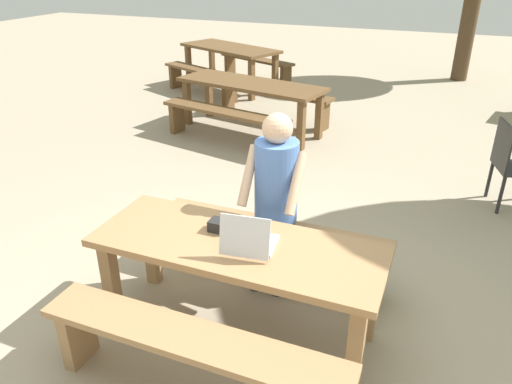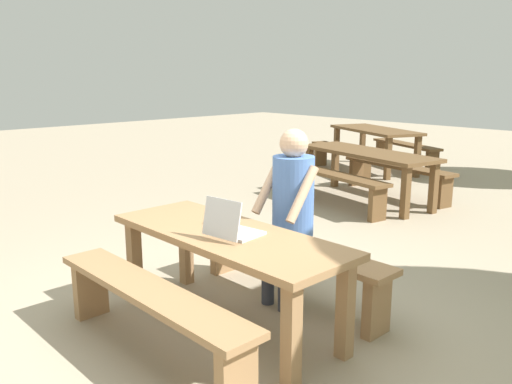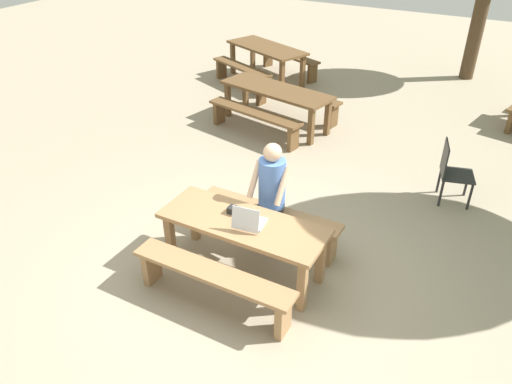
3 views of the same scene
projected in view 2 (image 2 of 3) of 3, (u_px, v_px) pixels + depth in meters
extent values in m
plane|color=tan|center=(228.00, 324.00, 3.79)|extent=(30.00, 30.00, 0.00)
cube|color=#9E754C|center=(227.00, 235.00, 3.65)|extent=(1.89, 0.70, 0.05)
cube|color=#9E754C|center=(135.00, 261.00, 4.15)|extent=(0.09, 0.09, 0.65)
cube|color=#9E754C|center=(291.00, 336.00, 2.96)|extent=(0.09, 0.09, 0.65)
cube|color=#9E754C|center=(186.00, 247.00, 4.49)|extent=(0.09, 0.09, 0.65)
cube|color=#9E754C|center=(345.00, 310.00, 3.29)|extent=(0.09, 0.09, 0.65)
cube|color=#9E754C|center=(149.00, 291.00, 3.26)|extent=(1.84, 0.30, 0.05)
cube|color=#9E754C|center=(91.00, 288.00, 3.90)|extent=(0.08, 0.24, 0.43)
cube|color=#9E754C|center=(237.00, 380.00, 2.74)|extent=(0.08, 0.24, 0.43)
cube|color=#9E754C|center=(290.00, 246.00, 4.13)|extent=(1.84, 0.30, 0.05)
cube|color=#9E754C|center=(223.00, 249.00, 4.76)|extent=(0.08, 0.24, 0.43)
cube|color=#9E754C|center=(377.00, 306.00, 3.60)|extent=(0.08, 0.24, 0.43)
cube|color=silver|center=(238.00, 233.00, 3.58)|extent=(0.34, 0.30, 0.02)
cube|color=silver|center=(222.00, 219.00, 3.43)|extent=(0.31, 0.10, 0.26)
cube|color=black|center=(222.00, 218.00, 3.44)|extent=(0.29, 0.09, 0.23)
cube|color=black|center=(222.00, 219.00, 3.81)|extent=(0.13, 0.10, 0.08)
cylinder|color=#333847|center=(268.00, 275.00, 4.10)|extent=(0.10, 0.10, 0.47)
cylinder|color=#333847|center=(285.00, 281.00, 3.97)|extent=(0.10, 0.10, 0.47)
cube|color=#333847|center=(285.00, 241.00, 4.03)|extent=(0.28, 0.28, 0.12)
cylinder|color=#517AC6|center=(293.00, 196.00, 4.02)|extent=(0.32, 0.32, 0.61)
cylinder|color=#DBAD89|center=(267.00, 187.00, 4.06)|extent=(0.07, 0.32, 0.41)
cylinder|color=#DBAD89|center=(302.00, 194.00, 3.81)|extent=(0.07, 0.32, 0.41)
sphere|color=#DBAD89|center=(294.00, 143.00, 3.93)|extent=(0.22, 0.22, 0.22)
cube|color=brown|center=(367.00, 153.00, 7.33)|extent=(2.24, 1.13, 0.05)
cube|color=brown|center=(309.00, 169.00, 8.08)|extent=(0.11, 0.11, 0.66)
cube|color=brown|center=(406.00, 193.00, 6.48)|extent=(0.11, 0.11, 0.66)
cube|color=brown|center=(335.00, 166.00, 8.35)|extent=(0.11, 0.11, 0.66)
cube|color=brown|center=(433.00, 188.00, 6.74)|extent=(0.11, 0.11, 0.66)
cube|color=brown|center=(332.00, 174.00, 7.07)|extent=(1.95, 0.68, 0.05)
cube|color=brown|center=(294.00, 180.00, 7.83)|extent=(0.13, 0.25, 0.42)
cube|color=brown|center=(378.00, 204.00, 6.41)|extent=(0.13, 0.25, 0.42)
cube|color=brown|center=(397.00, 166.00, 7.71)|extent=(1.95, 0.68, 0.05)
cube|color=brown|center=(356.00, 172.00, 8.47)|extent=(0.13, 0.25, 0.42)
cube|color=brown|center=(444.00, 192.00, 7.05)|extent=(0.13, 0.25, 0.42)
cube|color=brown|center=(375.00, 130.00, 9.69)|extent=(2.12, 1.50, 0.05)
cube|color=brown|center=(337.00, 146.00, 10.48)|extent=(0.12, 0.12, 0.73)
cube|color=brown|center=(388.00, 159.00, 8.87)|extent=(0.12, 0.12, 0.73)
cube|color=brown|center=(362.00, 144.00, 10.68)|extent=(0.12, 0.12, 0.73)
cube|color=brown|center=(417.00, 157.00, 9.08)|extent=(0.12, 0.12, 0.73)
cube|color=brown|center=(341.00, 148.00, 9.52)|extent=(1.74, 0.96, 0.05)
cube|color=brown|center=(321.00, 155.00, 10.28)|extent=(0.17, 0.25, 0.43)
cube|color=brown|center=(364.00, 168.00, 8.85)|extent=(0.17, 0.25, 0.43)
cube|color=brown|center=(406.00, 144.00, 10.00)|extent=(1.74, 0.96, 0.05)
cube|color=brown|center=(382.00, 151.00, 10.77)|extent=(0.17, 0.25, 0.43)
cube|color=brown|center=(432.00, 163.00, 9.34)|extent=(0.17, 0.25, 0.43)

